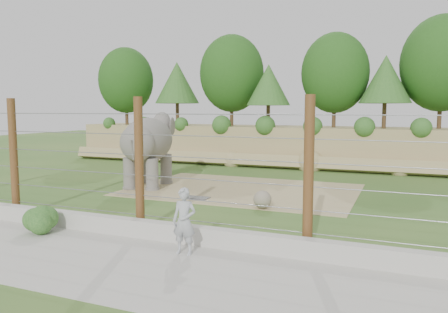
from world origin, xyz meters
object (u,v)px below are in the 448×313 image
at_px(stone_ball, 262,200).
at_px(barrier_fence, 139,165).
at_px(elephant, 148,151).
at_px(zookeeper, 184,221).

bearing_deg(stone_ball, barrier_fence, -120.54).
xyz_separation_m(elephant, barrier_fence, (3.93, -6.65, 0.30)).
bearing_deg(stone_ball, elephant, 159.05).
xyz_separation_m(elephant, zookeeper, (6.11, -7.99, -0.85)).
distance_m(elephant, barrier_fence, 7.73).
xyz_separation_m(stone_ball, barrier_fence, (-2.48, -4.20, 1.65)).
height_order(elephant, barrier_fence, barrier_fence).
relative_size(elephant, barrier_fence, 0.21).
relative_size(barrier_fence, zookeeper, 12.04).
bearing_deg(zookeeper, barrier_fence, 144.03).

